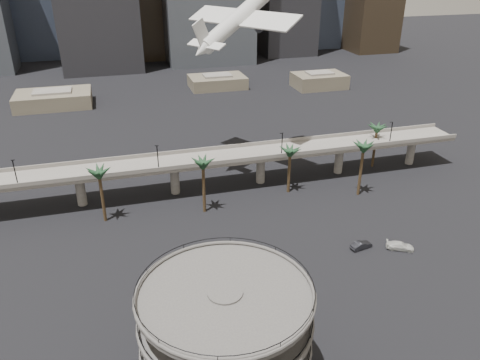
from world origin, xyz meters
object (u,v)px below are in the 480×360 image
object	(u,v)px
overpass	(218,161)
car_c	(400,246)
car_b	(361,245)
parking_ramp	(226,332)
car_a	(223,285)
airborne_jet	(243,14)

from	to	relation	value
overpass	car_c	size ratio (longest dim) A/B	24.19
car_b	car_c	bearing A→B (deg)	-119.35
parking_ramp	car_a	xyz separation A→B (m)	(4.50, 20.10, -9.01)
car_b	car_c	world-z (taller)	car_c
overpass	airborne_jet	distance (m)	36.14
car_a	car_c	bearing A→B (deg)	-103.89
overpass	car_b	xyz separation A→B (m)	(21.15, -34.17, -6.59)
car_a	overpass	bearing A→B (deg)	-29.86
parking_ramp	overpass	size ratio (longest dim) A/B	0.17
car_a	car_c	world-z (taller)	car_a
parking_ramp	overpass	bearing A→B (deg)	77.57
overpass	car_c	distance (m)	46.79
airborne_jet	car_a	bearing A→B (deg)	-141.95
car_a	car_b	distance (m)	30.03
airborne_jet	car_b	world-z (taller)	airborne_jet
car_c	airborne_jet	bearing A→B (deg)	48.61
overpass	car_a	size ratio (longest dim) A/B	26.83
airborne_jet	parking_ramp	bearing A→B (deg)	-139.98
car_a	airborne_jet	bearing A→B (deg)	-37.33
overpass	car_b	size ratio (longest dim) A/B	28.40
overpass	car_b	bearing A→B (deg)	-58.24
parking_ramp	car_c	world-z (taller)	parking_ramp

